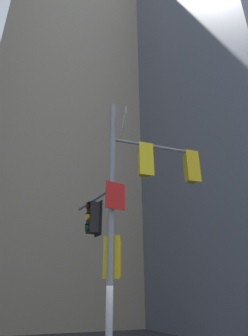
# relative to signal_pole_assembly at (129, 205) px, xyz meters

# --- Properties ---
(building_tower_right) EXTENTS (16.43, 16.43, 51.15)m
(building_tower_right) POSITION_rel_signal_pole_assembly_xyz_m (16.13, 8.43, 20.79)
(building_tower_right) COLOR slate
(building_tower_right) RESTS_ON ground
(building_mid_block) EXTENTS (15.78, 15.78, 45.93)m
(building_mid_block) POSITION_rel_signal_pole_assembly_xyz_m (1.67, 22.05, 18.18)
(building_mid_block) COLOR tan
(building_mid_block) RESTS_ON ground
(signal_pole_assembly) EXTENTS (3.47, 3.34, 8.20)m
(signal_pole_assembly) POSITION_rel_signal_pole_assembly_xyz_m (0.00, 0.00, 0.00)
(signal_pole_assembly) COLOR gray
(signal_pole_assembly) RESTS_ON ground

